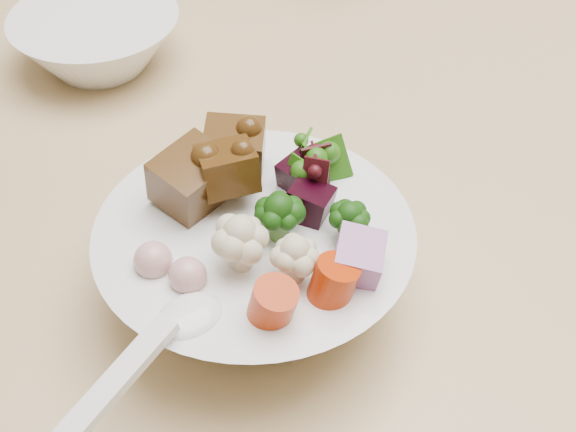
% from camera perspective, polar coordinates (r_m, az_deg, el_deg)
% --- Properties ---
extents(dining_table, '(1.84, 1.13, 0.83)m').
position_cam_1_polar(dining_table, '(0.93, 12.29, 8.40)').
color(dining_table, tan).
rests_on(dining_table, ground).
extents(food_bowl, '(0.22, 0.22, 0.12)m').
position_cam_1_polar(food_bowl, '(0.56, -2.30, -2.83)').
color(food_bowl, white).
rests_on(food_bowl, dining_table).
extents(soup_spoon, '(0.13, 0.06, 0.02)m').
position_cam_1_polar(soup_spoon, '(0.49, -8.23, -8.18)').
color(soup_spoon, white).
rests_on(soup_spoon, food_bowl).
extents(side_bowl, '(0.16, 0.16, 0.05)m').
position_cam_1_polar(side_bowl, '(0.81, -13.40, 12.01)').
color(side_bowl, white).
rests_on(side_bowl, dining_table).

